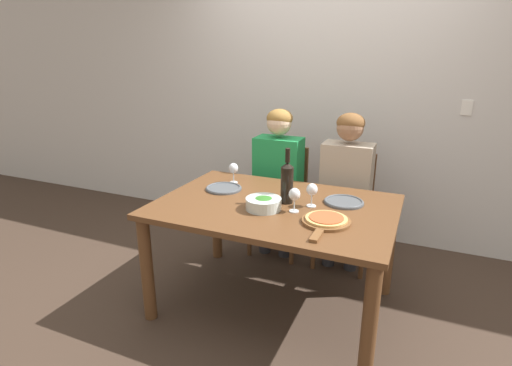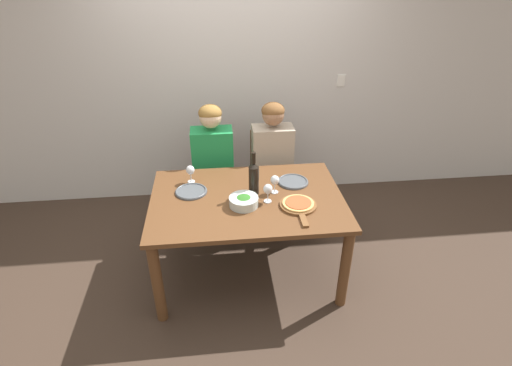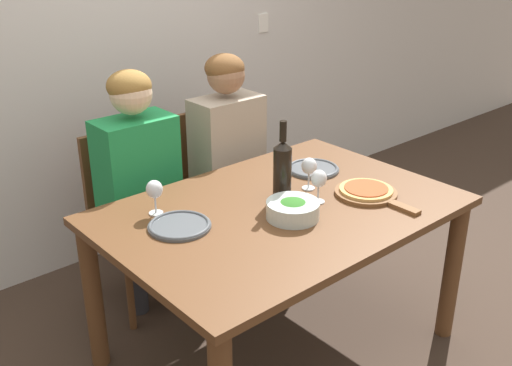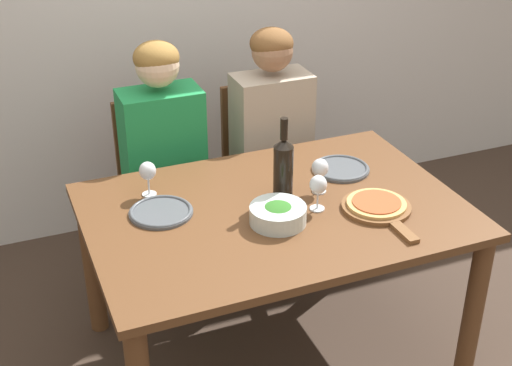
{
  "view_description": "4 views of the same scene",
  "coord_description": "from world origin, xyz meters",
  "px_view_note": "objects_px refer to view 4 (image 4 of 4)",
  "views": [
    {
      "loc": [
        0.84,
        -2.23,
        1.66
      ],
      "look_at": [
        -0.13,
        -0.01,
        0.87
      ],
      "focal_mm": 28.0,
      "sensor_mm": 36.0,
      "label": 1
    },
    {
      "loc": [
        -0.21,
        -2.62,
        2.4
      ],
      "look_at": [
        0.07,
        0.03,
        0.85
      ],
      "focal_mm": 28.0,
      "sensor_mm": 36.0,
      "label": 2
    },
    {
      "loc": [
        -1.59,
        -1.67,
        1.86
      ],
      "look_at": [
        -0.02,
        0.14,
        0.81
      ],
      "focal_mm": 42.0,
      "sensor_mm": 36.0,
      "label": 3
    },
    {
      "loc": [
        -1.0,
        -2.26,
        2.18
      ],
      "look_at": [
        -0.05,
        0.09,
        0.82
      ],
      "focal_mm": 50.0,
      "sensor_mm": 36.0,
      "label": 4
    }
  ],
  "objects_px": {
    "person_man": "(273,126)",
    "dinner_plate_left": "(161,212)",
    "person_woman": "(163,144)",
    "wine_glass_right": "(320,169)",
    "chair_right": "(264,162)",
    "wine_glass_left": "(148,172)",
    "wine_bottle": "(283,168)",
    "dinner_plate_right": "(341,168)",
    "pizza_on_board": "(378,207)",
    "broccoli_bowl": "(278,214)",
    "wine_glass_centre": "(318,186)",
    "chair_left": "(161,181)"
  },
  "relations": [
    {
      "from": "wine_bottle",
      "to": "dinner_plate_right",
      "type": "bearing_deg",
      "value": 21.95
    },
    {
      "from": "dinner_plate_left",
      "to": "wine_glass_right",
      "type": "distance_m",
      "value": 0.67
    },
    {
      "from": "person_man",
      "to": "wine_glass_right",
      "type": "distance_m",
      "value": 0.69
    },
    {
      "from": "chair_right",
      "to": "wine_glass_centre",
      "type": "distance_m",
      "value": 0.99
    },
    {
      "from": "person_woman",
      "to": "dinner_plate_right",
      "type": "xyz_separation_m",
      "value": [
        0.66,
        -0.54,
        0.0
      ]
    },
    {
      "from": "pizza_on_board",
      "to": "wine_glass_centre",
      "type": "bearing_deg",
      "value": 156.59
    },
    {
      "from": "wine_bottle",
      "to": "dinner_plate_right",
      "type": "distance_m",
      "value": 0.39
    },
    {
      "from": "chair_left",
      "to": "dinner_plate_left",
      "type": "relative_size",
      "value": 3.54
    },
    {
      "from": "chair_left",
      "to": "wine_glass_right",
      "type": "distance_m",
      "value": 0.99
    },
    {
      "from": "broccoli_bowl",
      "to": "wine_glass_left",
      "type": "xyz_separation_m",
      "value": [
        -0.41,
        0.4,
        0.07
      ]
    },
    {
      "from": "person_man",
      "to": "dinner_plate_left",
      "type": "xyz_separation_m",
      "value": [
        -0.74,
        -0.61,
        0.0
      ]
    },
    {
      "from": "wine_bottle",
      "to": "dinner_plate_left",
      "type": "bearing_deg",
      "value": 171.91
    },
    {
      "from": "dinner_plate_right",
      "to": "wine_glass_centre",
      "type": "distance_m",
      "value": 0.38
    },
    {
      "from": "person_man",
      "to": "dinner_plate_right",
      "type": "xyz_separation_m",
      "value": [
        0.09,
        -0.54,
        0.0
      ]
    },
    {
      "from": "person_woman",
      "to": "broccoli_bowl",
      "type": "bearing_deg",
      "value": -75.23
    },
    {
      "from": "pizza_on_board",
      "to": "person_man",
      "type": "bearing_deg",
      "value": 94.16
    },
    {
      "from": "person_man",
      "to": "wine_glass_left",
      "type": "bearing_deg",
      "value": -149.31
    },
    {
      "from": "person_woman",
      "to": "person_man",
      "type": "relative_size",
      "value": 1.0
    },
    {
      "from": "chair_right",
      "to": "person_man",
      "type": "height_order",
      "value": "person_man"
    },
    {
      "from": "person_man",
      "to": "broccoli_bowl",
      "type": "distance_m",
      "value": 0.91
    },
    {
      "from": "chair_right",
      "to": "pizza_on_board",
      "type": "xyz_separation_m",
      "value": [
        0.07,
        -1.01,
        0.26
      ]
    },
    {
      "from": "person_man",
      "to": "person_woman",
      "type": "bearing_deg",
      "value": 180.0
    },
    {
      "from": "person_man",
      "to": "wine_glass_left",
      "type": "relative_size",
      "value": 8.23
    },
    {
      "from": "chair_right",
      "to": "dinner_plate_right",
      "type": "xyz_separation_m",
      "value": [
        0.09,
        -0.65,
        0.25
      ]
    },
    {
      "from": "dinner_plate_left",
      "to": "pizza_on_board",
      "type": "xyz_separation_m",
      "value": [
        0.81,
        -0.29,
        0.01
      ]
    },
    {
      "from": "person_man",
      "to": "wine_bottle",
      "type": "xyz_separation_m",
      "value": [
        -0.25,
        -0.68,
        0.13
      ]
    },
    {
      "from": "pizza_on_board",
      "to": "dinner_plate_right",
      "type": "bearing_deg",
      "value": 85.67
    },
    {
      "from": "chair_right",
      "to": "dinner_plate_left",
      "type": "height_order",
      "value": "chair_right"
    },
    {
      "from": "person_man",
      "to": "broccoli_bowl",
      "type": "bearing_deg",
      "value": -111.99
    },
    {
      "from": "broccoli_bowl",
      "to": "wine_glass_centre",
      "type": "distance_m",
      "value": 0.2
    },
    {
      "from": "wine_bottle",
      "to": "broccoli_bowl",
      "type": "relative_size",
      "value": 1.62
    },
    {
      "from": "broccoli_bowl",
      "to": "dinner_plate_right",
      "type": "distance_m",
      "value": 0.53
    },
    {
      "from": "chair_left",
      "to": "person_man",
      "type": "distance_m",
      "value": 0.63
    },
    {
      "from": "person_man",
      "to": "wine_glass_centre",
      "type": "height_order",
      "value": "person_man"
    },
    {
      "from": "chair_left",
      "to": "chair_right",
      "type": "bearing_deg",
      "value": 0.0
    },
    {
      "from": "dinner_plate_left",
      "to": "dinner_plate_right",
      "type": "height_order",
      "value": "same"
    },
    {
      "from": "broccoli_bowl",
      "to": "pizza_on_board",
      "type": "xyz_separation_m",
      "value": [
        0.41,
        -0.06,
        -0.02
      ]
    },
    {
      "from": "wine_bottle",
      "to": "person_man",
      "type": "bearing_deg",
      "value": 69.99
    },
    {
      "from": "chair_left",
      "to": "person_man",
      "type": "height_order",
      "value": "person_man"
    },
    {
      "from": "person_man",
      "to": "dinner_plate_left",
      "type": "height_order",
      "value": "person_man"
    },
    {
      "from": "wine_glass_right",
      "to": "wine_glass_centre",
      "type": "bearing_deg",
      "value": -119.31
    },
    {
      "from": "person_man",
      "to": "wine_glass_centre",
      "type": "bearing_deg",
      "value": -100.79
    },
    {
      "from": "broccoli_bowl",
      "to": "wine_glass_left",
      "type": "bearing_deg",
      "value": 135.37
    },
    {
      "from": "chair_right",
      "to": "wine_glass_left",
      "type": "distance_m",
      "value": 0.99
    },
    {
      "from": "person_man",
      "to": "dinner_plate_right",
      "type": "bearing_deg",
      "value": -80.25
    },
    {
      "from": "wine_bottle",
      "to": "pizza_on_board",
      "type": "height_order",
      "value": "wine_bottle"
    },
    {
      "from": "pizza_on_board",
      "to": "wine_glass_centre",
      "type": "distance_m",
      "value": 0.26
    },
    {
      "from": "wine_glass_left",
      "to": "wine_glass_centre",
      "type": "relative_size",
      "value": 1.0
    },
    {
      "from": "person_woman",
      "to": "person_man",
      "type": "xyz_separation_m",
      "value": [
        0.56,
        0.0,
        0.0
      ]
    },
    {
      "from": "broccoli_bowl",
      "to": "wine_glass_right",
      "type": "relative_size",
      "value": 1.46
    }
  ]
}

